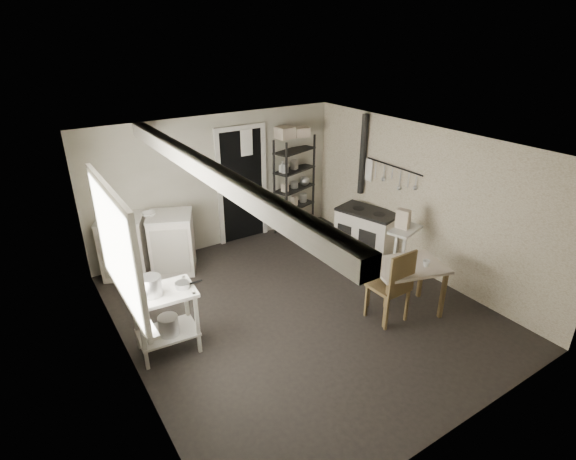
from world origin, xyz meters
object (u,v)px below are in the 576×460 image
work_table (405,287)px  base_cabinets (149,245)px  flour_sack (300,221)px  chair (388,287)px  stockpot (151,287)px  stove (367,229)px  prep_table (167,323)px  shelf_rack (294,182)px

work_table → base_cabinets: bearing=130.6°
flour_sack → work_table: bearing=-95.6°
base_cabinets → chair: (2.24, -2.97, 0.03)m
stockpot → chair: bearing=-18.7°
stockpot → chair: (2.78, -0.94, -0.45)m
stockpot → base_cabinets: bearing=75.2°
stockpot → work_table: (3.09, -0.95, -0.56)m
base_cabinets → flour_sack: (2.84, -0.07, -0.22)m
stove → work_table: 1.77m
stockpot → stove: (3.84, 0.65, -0.50)m
prep_table → chair: 2.83m
stockpot → chair: size_ratio=0.24×
stockpot → base_cabinets: (0.54, 2.03, -0.48)m
stockpot → stove: size_ratio=0.25×
prep_table → chair: bearing=-19.6°
work_table → prep_table: bearing=162.1°
prep_table → flour_sack: bearing=30.9°
base_cabinets → shelf_rack: size_ratio=0.82×
stockpot → flour_sack: bearing=30.1°
work_table → stockpot: bearing=162.9°
prep_table → stove: size_ratio=0.83×
work_table → chair: bearing=177.8°
prep_table → work_table: 3.13m
base_cabinets → flour_sack: bearing=23.2°
base_cabinets → chair: bearing=-28.4°
prep_table → base_cabinets: bearing=78.2°
stove → flour_sack: (-0.47, 1.31, -0.20)m
stove → chair: chair is taller
base_cabinets → stove: base_cabinets is taller
shelf_rack → work_table: 3.17m
prep_table → base_cabinets: (0.42, 2.02, 0.06)m
stove → stockpot: bearing=173.4°
base_cabinets → stove: 3.58m
stockpot → flour_sack: stockpot is taller
stove → shelf_rack: bearing=91.3°
stove → work_table: bearing=-131.3°
prep_table → work_table: prep_table is taller
flour_sack → shelf_rack: bearing=92.2°
stockpot → stove: 3.93m
base_cabinets → stove: bearing=1.9°
work_table → chair: size_ratio=0.90×
work_table → chair: (-0.32, 0.01, 0.11)m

